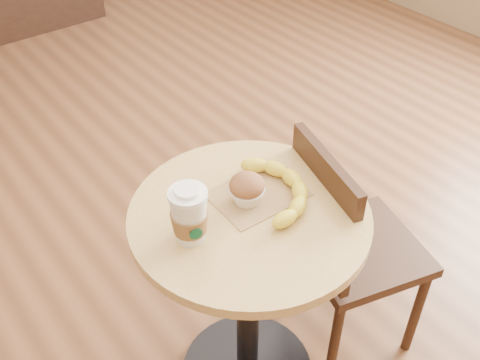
{
  "coord_description": "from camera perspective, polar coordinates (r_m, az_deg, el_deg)",
  "views": [
    {
      "loc": [
        -0.55,
        -0.89,
        1.73
      ],
      "look_at": [
        0.11,
        -0.03,
        0.83
      ],
      "focal_mm": 42.0,
      "sensor_mm": 36.0,
      "label": 1
    }
  ],
  "objects": [
    {
      "name": "coffee_cup",
      "position": [
        1.33,
        -5.18,
        -3.74
      ],
      "size": [
        0.09,
        0.1,
        0.16
      ],
      "rotation": [
        0.0,
        0.0,
        -0.26
      ],
      "color": "silver",
      "rests_on": "cafe_table"
    },
    {
      "name": "kraft_bag",
      "position": [
        1.49,
        1.81,
        -1.43
      ],
      "size": [
        0.25,
        0.19,
        0.0
      ],
      "primitive_type": "cube",
      "rotation": [
        0.0,
        0.0,
        -0.03
      ],
      "color": "#9B784B",
      "rests_on": "cafe_table"
    },
    {
      "name": "muffin",
      "position": [
        1.44,
        0.71,
        -0.93
      ],
      "size": [
        0.09,
        0.09,
        0.08
      ],
      "color": "silver",
      "rests_on": "kraft_bag"
    },
    {
      "name": "cafe_table",
      "position": [
        1.62,
        0.88,
        -9.62
      ],
      "size": [
        0.63,
        0.63,
        0.75
      ],
      "color": "black",
      "rests_on": "ground"
    },
    {
      "name": "chair_right",
      "position": [
        1.8,
        10.72,
        -6.45
      ],
      "size": [
        0.45,
        0.45,
        0.83
      ],
      "rotation": [
        0.0,
        0.0,
        1.3
      ],
      "color": "#351F12",
      "rests_on": "ground"
    },
    {
      "name": "banana",
      "position": [
        1.48,
        3.58,
        -0.74
      ],
      "size": [
        0.3,
        0.35,
        0.04
      ],
      "primitive_type": null,
      "rotation": [
        0.0,
        0.0,
        -0.43
      ],
      "color": "yellow",
      "rests_on": "kraft_bag"
    }
  ]
}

